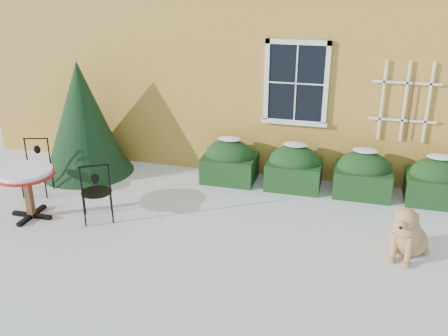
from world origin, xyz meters
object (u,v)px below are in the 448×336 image
(patio_chair_near, at_px, (96,191))
(dog, at_px, (407,235))
(evergreen_shrub, at_px, (84,129))
(patio_chair_far, at_px, (36,167))
(bistro_table, at_px, (26,178))

(patio_chair_near, distance_m, dog, 4.99)
(evergreen_shrub, distance_m, dog, 6.55)
(evergreen_shrub, relative_size, patio_chair_far, 2.23)
(dog, bearing_deg, evergreen_shrub, -175.77)
(patio_chair_far, bearing_deg, patio_chair_near, -39.85)
(evergreen_shrub, distance_m, patio_chair_near, 2.34)
(bistro_table, distance_m, patio_chair_near, 1.22)
(bistro_table, height_order, dog, bistro_table)
(dog, bearing_deg, patio_chair_near, -158.35)
(evergreen_shrub, bearing_deg, dog, -15.89)
(patio_chair_far, bearing_deg, bistro_table, -79.36)
(evergreen_shrub, height_order, dog, evergreen_shrub)
(bistro_table, bearing_deg, dog, 3.17)
(bistro_table, height_order, patio_chair_far, patio_chair_far)
(dog, bearing_deg, patio_chair_far, -164.97)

